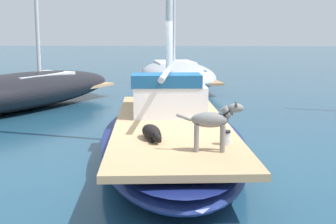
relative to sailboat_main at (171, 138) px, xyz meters
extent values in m
plane|color=navy|center=(0.00, 0.00, -0.34)|extent=(120.00, 120.00, 0.00)
ellipsoid|color=navy|center=(0.00, 0.00, -0.06)|extent=(3.21, 7.41, 0.56)
ellipsoid|color=navy|center=(0.00, 0.00, 0.12)|extent=(3.22, 7.45, 0.08)
cube|color=tan|center=(0.00, 0.00, 0.27)|extent=(2.70, 6.80, 0.10)
cylinder|color=silver|center=(-0.09, -0.20, 1.22)|extent=(0.10, 2.20, 0.10)
cube|color=silver|center=(-0.12, 1.19, 0.62)|extent=(1.61, 2.33, 0.60)
cube|color=navy|center=(-0.12, 0.42, 1.04)|extent=(1.39, 0.83, 0.24)
ellipsoid|color=gray|center=(0.65, -2.14, 0.77)|extent=(0.52, 0.22, 0.22)
cylinder|color=gray|center=(0.83, -2.08, 0.51)|extent=(0.07, 0.07, 0.38)
cylinder|color=gray|center=(0.83, -2.21, 0.51)|extent=(0.07, 0.07, 0.38)
cylinder|color=gray|center=(0.47, -2.08, 0.51)|extent=(0.07, 0.07, 0.38)
cylinder|color=gray|center=(0.47, -2.21, 0.51)|extent=(0.07, 0.07, 0.38)
cylinder|color=gray|center=(0.88, -2.14, 0.88)|extent=(0.19, 0.11, 0.19)
ellipsoid|color=gray|center=(1.00, -2.14, 0.94)|extent=(0.22, 0.13, 0.13)
cone|color=#2A2929|center=(1.00, -2.10, 1.00)|extent=(0.05, 0.05, 0.06)
cone|color=#2A2929|center=(1.00, -2.19, 1.00)|extent=(0.05, 0.05, 0.06)
torus|color=black|center=(0.88, -2.14, 0.88)|extent=(0.12, 0.14, 0.10)
cylinder|color=gray|center=(0.29, -2.14, 0.80)|extent=(0.22, 0.04, 0.12)
ellipsoid|color=black|center=(-0.24, -1.44, 0.43)|extent=(0.44, 0.65, 0.22)
ellipsoid|color=black|center=(-0.11, -1.79, 0.42)|extent=(0.19, 0.23, 0.13)
cone|color=black|center=(-0.07, -1.77, 0.48)|extent=(0.05, 0.05, 0.05)
cone|color=black|center=(-0.16, -1.80, 0.48)|extent=(0.05, 0.05, 0.05)
cylinder|color=black|center=(-0.11, -1.62, 0.35)|extent=(0.11, 0.19, 0.06)
cylinder|color=black|center=(-0.22, -1.66, 0.35)|extent=(0.11, 0.19, 0.06)
cylinder|color=black|center=(-0.36, -1.07, 0.35)|extent=(0.10, 0.18, 0.04)
cylinder|color=#B7B7BC|center=(0.90, -1.74, 0.36)|extent=(0.16, 0.16, 0.08)
cylinder|color=#B7B7BC|center=(0.90, -1.74, 0.45)|extent=(0.13, 0.13, 0.10)
cylinder|color=black|center=(0.90, -1.74, 0.52)|extent=(0.15, 0.15, 0.03)
ellipsoid|color=#B2B7C1|center=(-0.36, 11.01, 0.18)|extent=(4.29, 7.90, 1.03)
cube|color=#A37A51|center=(-0.36, 11.01, 0.11)|extent=(3.59, 7.05, 0.08)
cube|color=silver|center=(-0.47, 11.56, 0.41)|extent=(1.97, 2.51, 0.52)
cube|color=navy|center=(-0.08, 9.74, 0.33)|extent=(1.83, 2.49, 0.36)
cylinder|color=silver|center=(-0.51, 11.75, 2.77)|extent=(0.12, 0.12, 5.31)
ellipsoid|color=black|center=(-4.72, 5.06, 0.20)|extent=(5.30, 8.10, 1.08)
cube|color=tan|center=(-4.72, 5.06, 0.11)|extent=(4.57, 7.20, 0.08)
cube|color=silver|center=(-4.48, 5.60, 0.41)|extent=(2.09, 2.66, 0.52)
camera|label=1|loc=(0.46, -8.66, 2.01)|focal=50.98mm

